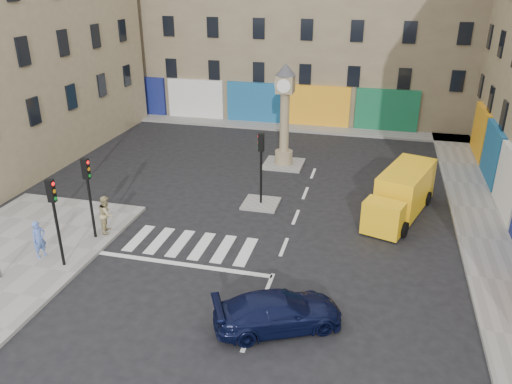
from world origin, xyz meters
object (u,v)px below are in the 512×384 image
at_px(pedestrian_tan, 107,214).
at_px(clock_pillar, 285,109).
at_px(traffic_light_left_far, 88,186).
at_px(yellow_van, 402,193).
at_px(traffic_light_island, 261,157).
at_px(pedestrian_blue, 39,239).
at_px(traffic_light_left_near, 54,209).
at_px(navy_sedan, 278,311).

bearing_deg(pedestrian_tan, clock_pillar, -47.84).
xyz_separation_m(traffic_light_left_far, yellow_van, (13.21, 6.11, -1.54)).
bearing_deg(traffic_light_island, pedestrian_blue, -135.42).
bearing_deg(pedestrian_blue, yellow_van, -39.34).
xyz_separation_m(traffic_light_island, pedestrian_blue, (-7.56, -7.45, -1.64)).
bearing_deg(clock_pillar, yellow_van, -37.41).
relative_size(traffic_light_left_near, pedestrian_blue, 2.30).
distance_m(traffic_light_left_near, clock_pillar, 15.19).
height_order(traffic_light_left_near, clock_pillar, clock_pillar).
bearing_deg(pedestrian_tan, traffic_light_island, -70.22).
bearing_deg(traffic_light_left_far, traffic_light_island, 40.60).
xyz_separation_m(traffic_light_left_far, navy_sedan, (9.14, -3.90, -1.99)).
xyz_separation_m(traffic_light_left_near, pedestrian_tan, (0.30, 3.03, -1.61)).
bearing_deg(pedestrian_blue, navy_sedan, -78.83).
bearing_deg(traffic_light_left_near, traffic_light_left_far, 90.00).
bearing_deg(traffic_light_left_far, clock_pillar, 61.06).
relative_size(clock_pillar, yellow_van, 0.98).
bearing_deg(traffic_light_left_near, traffic_light_island, 51.07).
bearing_deg(traffic_light_left_far, traffic_light_left_near, -90.00).
bearing_deg(traffic_light_island, traffic_light_left_far, -139.40).
height_order(clock_pillar, pedestrian_blue, clock_pillar).
relative_size(traffic_light_island, pedestrian_tan, 2.14).
bearing_deg(pedestrian_blue, traffic_light_left_far, -10.31).
height_order(traffic_light_left_near, navy_sedan, traffic_light_left_near).
relative_size(traffic_light_left_near, yellow_van, 0.59).
relative_size(navy_sedan, yellow_van, 0.69).
height_order(traffic_light_left_far, pedestrian_tan, traffic_light_left_far).
xyz_separation_m(yellow_van, pedestrian_blue, (-14.47, -8.16, -0.13)).
height_order(traffic_light_island, yellow_van, traffic_light_island).
bearing_deg(clock_pillar, traffic_light_left_near, -114.55).
bearing_deg(yellow_van, traffic_light_island, -156.17).
distance_m(traffic_light_island, clock_pillar, 6.07).
relative_size(traffic_light_island, pedestrian_blue, 2.30).
bearing_deg(clock_pillar, pedestrian_tan, -119.13).
bearing_deg(traffic_light_left_near, clock_pillar, 65.45).
height_order(navy_sedan, yellow_van, yellow_van).
height_order(traffic_light_island, navy_sedan, traffic_light_island).
bearing_deg(navy_sedan, yellow_van, -48.63).
xyz_separation_m(yellow_van, pedestrian_tan, (-12.91, -5.48, -0.07)).
xyz_separation_m(navy_sedan, yellow_van, (4.08, 10.01, 0.46)).
relative_size(traffic_light_island, clock_pillar, 0.61).
xyz_separation_m(traffic_light_left_near, traffic_light_island, (6.30, 7.80, -0.03)).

